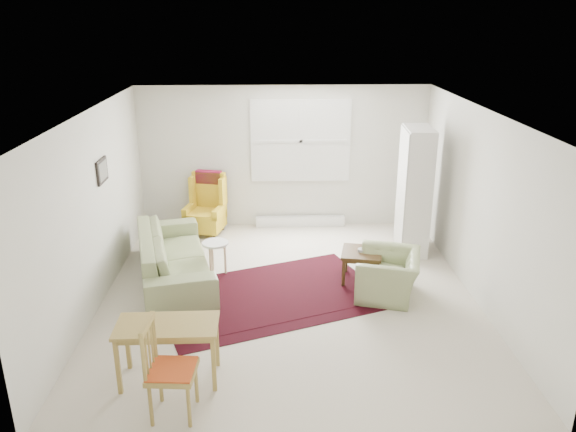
{
  "coord_description": "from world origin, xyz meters",
  "views": [
    {
      "loc": [
        -0.24,
        -6.82,
        3.63
      ],
      "look_at": [
        0.0,
        0.3,
        1.05
      ],
      "focal_mm": 35.0,
      "sensor_mm": 36.0,
      "label": 1
    }
  ],
  "objects_px": {
    "coffee_table": "(361,266)",
    "stool": "(216,258)",
    "armchair": "(388,271)",
    "desk_chair": "(172,369)",
    "wingback_chair": "(205,205)",
    "sofa": "(173,247)",
    "cabinet": "(415,191)",
    "desk": "(169,352)"
  },
  "relations": [
    {
      "from": "sofa",
      "to": "desk",
      "type": "relative_size",
      "value": 2.29
    },
    {
      "from": "wingback_chair",
      "to": "armchair",
      "type": "bearing_deg",
      "value": -27.41
    },
    {
      "from": "coffee_table",
      "to": "cabinet",
      "type": "xyz_separation_m",
      "value": [
        0.98,
        1.08,
        0.78
      ]
    },
    {
      "from": "sofa",
      "to": "coffee_table",
      "type": "bearing_deg",
      "value": -107.49
    },
    {
      "from": "stool",
      "to": "desk_chair",
      "type": "distance_m",
      "value": 3.09
    },
    {
      "from": "desk_chair",
      "to": "sofa",
      "type": "bearing_deg",
      "value": 12.84
    },
    {
      "from": "desk",
      "to": "sofa",
      "type": "bearing_deg",
      "value": 97.77
    },
    {
      "from": "wingback_chair",
      "to": "desk_chair",
      "type": "relative_size",
      "value": 1.06
    },
    {
      "from": "sofa",
      "to": "cabinet",
      "type": "relative_size",
      "value": 1.19
    },
    {
      "from": "sofa",
      "to": "coffee_table",
      "type": "height_order",
      "value": "sofa"
    },
    {
      "from": "armchair",
      "to": "desk_chair",
      "type": "xyz_separation_m",
      "value": [
        -2.52,
        -2.34,
        0.14
      ]
    },
    {
      "from": "armchair",
      "to": "cabinet",
      "type": "bearing_deg",
      "value": 170.85
    },
    {
      "from": "desk",
      "to": "stool",
      "type": "bearing_deg",
      "value": 84.14
    },
    {
      "from": "sofa",
      "to": "stool",
      "type": "xyz_separation_m",
      "value": [
        0.59,
        0.12,
        -0.23
      ]
    },
    {
      "from": "wingback_chair",
      "to": "coffee_table",
      "type": "bearing_deg",
      "value": -24.6
    },
    {
      "from": "sofa",
      "to": "cabinet",
      "type": "bearing_deg",
      "value": -89.99
    },
    {
      "from": "coffee_table",
      "to": "desk",
      "type": "bearing_deg",
      "value": -136.39
    },
    {
      "from": "coffee_table",
      "to": "stool",
      "type": "relative_size",
      "value": 1.09
    },
    {
      "from": "coffee_table",
      "to": "stool",
      "type": "height_order",
      "value": "stool"
    },
    {
      "from": "armchair",
      "to": "stool",
      "type": "height_order",
      "value": "armchair"
    },
    {
      "from": "wingback_chair",
      "to": "desk_chair",
      "type": "height_order",
      "value": "wingback_chair"
    },
    {
      "from": "armchair",
      "to": "wingback_chair",
      "type": "xyz_separation_m",
      "value": [
        -2.71,
        2.36,
        0.17
      ]
    },
    {
      "from": "armchair",
      "to": "coffee_table",
      "type": "bearing_deg",
      "value": -132.19
    },
    {
      "from": "cabinet",
      "to": "wingback_chair",
      "type": "bearing_deg",
      "value": 169.96
    },
    {
      "from": "coffee_table",
      "to": "desk",
      "type": "relative_size",
      "value": 0.54
    },
    {
      "from": "armchair",
      "to": "stool",
      "type": "xyz_separation_m",
      "value": [
        -2.39,
        0.74,
        -0.11
      ]
    },
    {
      "from": "armchair",
      "to": "coffee_table",
      "type": "distance_m",
      "value": 0.56
    },
    {
      "from": "cabinet",
      "to": "desk_chair",
      "type": "distance_m",
      "value": 5.05
    },
    {
      "from": "wingback_chair",
      "to": "coffee_table",
      "type": "xyz_separation_m",
      "value": [
        2.42,
        -1.91,
        -0.3
      ]
    },
    {
      "from": "coffee_table",
      "to": "cabinet",
      "type": "relative_size",
      "value": 0.28
    },
    {
      "from": "armchair",
      "to": "wingback_chair",
      "type": "bearing_deg",
      "value": -115.94
    },
    {
      "from": "coffee_table",
      "to": "wingback_chair",
      "type": "bearing_deg",
      "value": 141.78
    },
    {
      "from": "stool",
      "to": "cabinet",
      "type": "relative_size",
      "value": 0.25
    },
    {
      "from": "wingback_chair",
      "to": "cabinet",
      "type": "xyz_separation_m",
      "value": [
        3.4,
        -0.83,
        0.47
      ]
    },
    {
      "from": "coffee_table",
      "to": "stool",
      "type": "distance_m",
      "value": 2.12
    },
    {
      "from": "armchair",
      "to": "stool",
      "type": "bearing_deg",
      "value": -92.1
    },
    {
      "from": "stool",
      "to": "wingback_chair",
      "type": "bearing_deg",
      "value": 101.27
    },
    {
      "from": "cabinet",
      "to": "armchair",
      "type": "bearing_deg",
      "value": -110.58
    },
    {
      "from": "desk",
      "to": "armchair",
      "type": "bearing_deg",
      "value": 34.07
    },
    {
      "from": "stool",
      "to": "desk",
      "type": "height_order",
      "value": "desk"
    },
    {
      "from": "stool",
      "to": "desk_chair",
      "type": "relative_size",
      "value": 0.51
    },
    {
      "from": "cabinet",
      "to": "desk",
      "type": "height_order",
      "value": "cabinet"
    }
  ]
}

